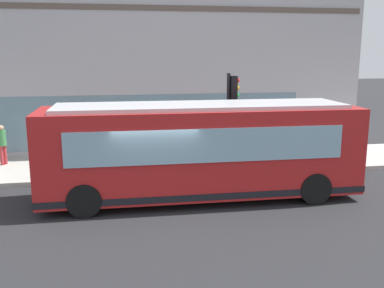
% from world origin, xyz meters
% --- Properties ---
extents(ground, '(120.00, 120.00, 0.00)m').
position_xyz_m(ground, '(0.00, 0.00, 0.00)').
color(ground, '#262628').
extents(sidewalk_curb, '(3.94, 40.00, 0.15)m').
position_xyz_m(sidewalk_curb, '(4.57, 0.00, 0.07)').
color(sidewalk_curb, '#B2ADA3').
rests_on(sidewalk_curb, ground).
extents(building_corner, '(8.97, 20.92, 11.84)m').
position_xyz_m(building_corner, '(11.00, 0.00, 5.91)').
color(building_corner, '#A8A8AD').
rests_on(building_corner, ground).
extents(city_bus_nearside, '(2.67, 10.06, 3.07)m').
position_xyz_m(city_bus_nearside, '(0.38, -1.55, 1.55)').
color(city_bus_nearside, red).
rests_on(city_bus_nearside, ground).
extents(traffic_light_near_corner, '(0.32, 0.49, 3.73)m').
position_xyz_m(traffic_light_near_corner, '(3.03, -3.26, 2.75)').
color(traffic_light_near_corner, black).
rests_on(traffic_light_near_corner, sidewalk_curb).
extents(fire_hydrant, '(0.35, 0.35, 0.74)m').
position_xyz_m(fire_hydrant, '(5.07, 1.31, 0.51)').
color(fire_hydrant, red).
rests_on(fire_hydrant, sidewalk_curb).
extents(pedestrian_near_building_entrance, '(0.32, 0.32, 1.79)m').
position_xyz_m(pedestrian_near_building_entrance, '(4.52, 0.40, 1.19)').
color(pedestrian_near_building_entrance, silver).
rests_on(pedestrian_near_building_entrance, sidewalk_curb).
extents(pedestrian_near_hydrant, '(0.32, 0.32, 1.58)m').
position_xyz_m(pedestrian_near_hydrant, '(5.98, -2.14, 1.05)').
color(pedestrian_near_hydrant, black).
rests_on(pedestrian_near_hydrant, sidewalk_curb).
extents(pedestrian_by_light_pole, '(0.32, 0.32, 1.63)m').
position_xyz_m(pedestrian_by_light_pole, '(5.38, 5.65, 1.08)').
color(pedestrian_by_light_pole, '#B23338').
rests_on(pedestrian_by_light_pole, sidewalk_curb).
extents(newspaper_vending_box, '(0.44, 0.43, 0.90)m').
position_xyz_m(newspaper_vending_box, '(5.28, 2.87, 0.60)').
color(newspaper_vending_box, '#BF3F19').
rests_on(newspaper_vending_box, sidewalk_curb).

